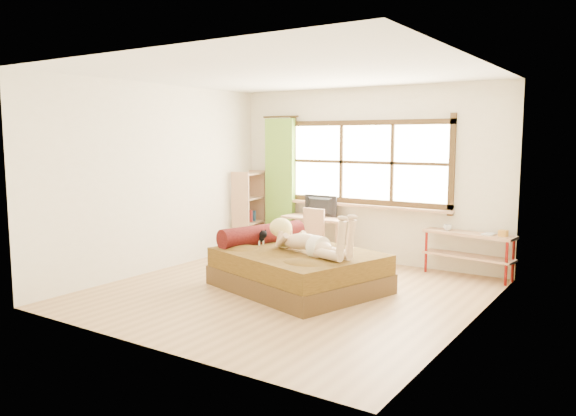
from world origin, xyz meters
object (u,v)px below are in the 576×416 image
Objects in this scene: bed at (296,268)px; bookshelf at (249,210)px; woman at (307,230)px; chair at (310,233)px; pipe_shelf at (469,244)px; desk at (317,222)px; kitten at (258,236)px.

bookshelf is (-2.05, 1.68, 0.42)m from bed.
woman reaches higher than chair.
pipe_shelf is at bearing 67.93° from woman.
bed is 2.11× the size of desk.
kitten is at bearing -170.61° from bed.
woman is 1.07× the size of pipe_shelf.
bed is 2.69m from bookshelf.
desk is 0.86× the size of pipe_shelf.
bed is at bearing 178.65° from woman.
pipe_shelf is (1.50, 1.87, -0.32)m from woman.
desk is at bearing 133.33° from woman.
chair is (0.10, -0.37, -0.12)m from desk.
bed is at bearing -64.08° from chair.
woman is 1.25× the size of desk.
woman reaches higher than desk.
chair is (0.09, 1.23, -0.14)m from kitten.
woman reaches higher than bed.
desk is at bearing 107.06° from kitten.
bed is at bearing 9.39° from kitten.
woman is at bearing -121.27° from pipe_shelf.
chair reaches higher than bed.
bed is 2.49m from pipe_shelf.
woman is 0.90m from kitten.
kitten is (-0.87, 0.15, -0.18)m from woman.
pipe_shelf is (1.70, 1.81, 0.19)m from bed.
chair is at bearing 102.40° from kitten.
pipe_shelf is at bearing 4.96° from desk.
kitten is 0.23× the size of pipe_shelf.
desk is 1.37m from bookshelf.
woman is 4.67× the size of kitten.
bookshelf is at bearing 168.22° from chair.
kitten is at bearing -136.54° from pipe_shelf.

